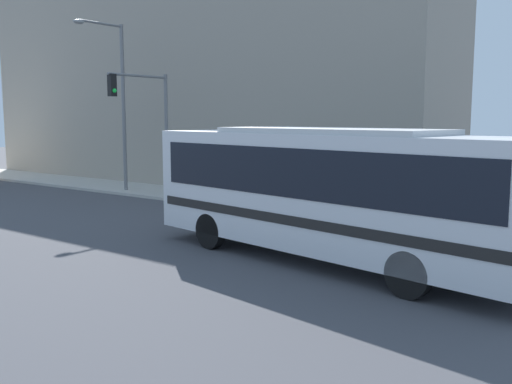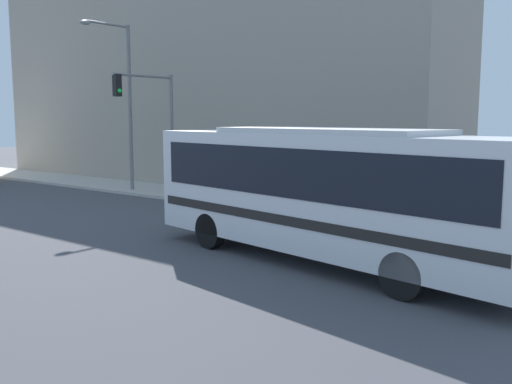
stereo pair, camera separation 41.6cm
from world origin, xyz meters
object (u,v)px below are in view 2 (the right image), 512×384
Objects in this scene: city_bus at (326,186)px; street_lamp at (124,94)px; fire_hydrant at (334,203)px; traffic_light_pole at (153,113)px.

street_lamp is at bearing 77.74° from city_bus.
city_bus is 6.73m from fire_hydrant.
traffic_light_pole is (-0.96, 8.55, 3.30)m from fire_hydrant.
fire_hydrant is at bearing -83.61° from traffic_light_pole.
fire_hydrant is at bearing -89.53° from street_lamp.
street_lamp is at bearing 90.47° from fire_hydrant.
city_bus is 15.98m from street_lamp.
city_bus is 2.02× the size of traffic_light_pole.
traffic_light_pole reaches higher than city_bus.
fire_hydrant is (5.78, 3.14, -1.42)m from city_bus.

